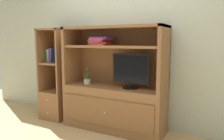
% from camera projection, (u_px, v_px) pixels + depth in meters
% --- Properties ---
extents(ground_plane, '(8.00, 8.00, 0.00)m').
position_uv_depth(ground_plane, '(100.00, 139.00, 2.95)').
color(ground_plane, tan).
extents(painted_rear_wall, '(6.00, 0.10, 2.80)m').
position_uv_depth(painted_rear_wall, '(124.00, 36.00, 3.43)').
color(painted_rear_wall, '#ADB29E').
rests_on(painted_rear_wall, ground_plane).
extents(media_console, '(1.53, 0.54, 1.53)m').
position_uv_depth(media_console, '(114.00, 96.00, 3.25)').
color(media_console, brown).
rests_on(media_console, ground_plane).
extents(tv_monitor, '(0.55, 0.23, 0.49)m').
position_uv_depth(tv_monitor, '(131.00, 71.00, 3.05)').
color(tv_monitor, black).
rests_on(tv_monitor, media_console).
extents(potted_plant, '(0.12, 0.11, 0.25)m').
position_uv_depth(potted_plant, '(87.00, 81.00, 3.40)').
color(potted_plant, beige).
rests_on(potted_plant, media_console).
extents(magazine_stack, '(0.31, 0.34, 0.12)m').
position_uv_depth(magazine_stack, '(101.00, 41.00, 3.22)').
color(magazine_stack, '#A56638').
rests_on(magazine_stack, media_console).
extents(bookshelf_tall, '(0.45, 0.49, 1.52)m').
position_uv_depth(bookshelf_tall, '(57.00, 88.00, 3.75)').
color(bookshelf_tall, brown).
rests_on(bookshelf_tall, ground_plane).
extents(upright_book_row, '(0.13, 0.17, 0.24)m').
position_uv_depth(upright_book_row, '(52.00, 55.00, 3.71)').
color(upright_book_row, '#338C4C').
rests_on(upright_book_row, bookshelf_tall).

